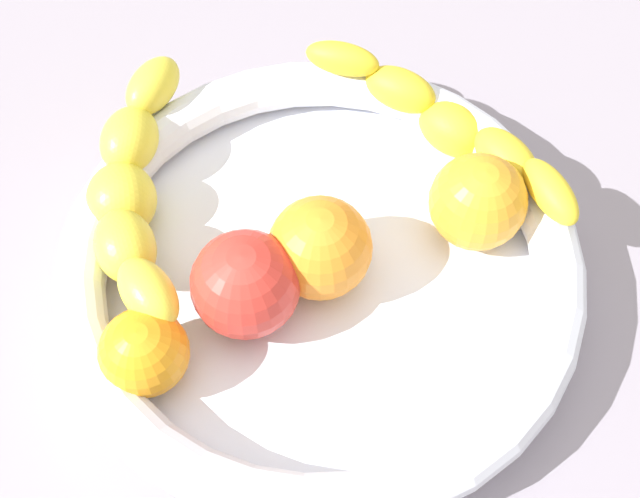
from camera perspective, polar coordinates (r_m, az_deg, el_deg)
The scene contains 8 objects.
kitchen_counter at distance 53.21cm, azimuth 0.00°, elevation -3.46°, with size 120.00×120.00×3.00cm, color gray.
fruit_bowl at distance 49.75cm, azimuth 0.00°, elevation -1.34°, with size 31.95×31.95×4.74cm.
banana_draped_left at distance 51.46cm, azimuth -13.10°, elevation 3.99°, with size 19.14×11.44×5.33cm.
banana_draped_right at distance 54.35cm, azimuth 9.03°, elevation 8.69°, with size 20.96×9.38×5.14cm.
orange_front at distance 50.58cm, azimuth 11.03°, elevation 3.28°, with size 6.05×6.05×6.05cm, color orange.
orange_mid_left at distance 46.28cm, azimuth -12.25°, elevation -7.12°, with size 5.08×5.08×5.08cm, color orange.
orange_mid_right at distance 47.70cm, azimuth 0.04°, elevation 0.03°, with size 6.25×6.25×6.25cm, color orange.
tomato_red at distance 46.69cm, azimuth -5.35°, elevation -2.34°, with size 6.40×6.40×6.40cm, color red.
Camera 1 is at (21.48, -12.54, 48.53)cm, focal length 45.52 mm.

